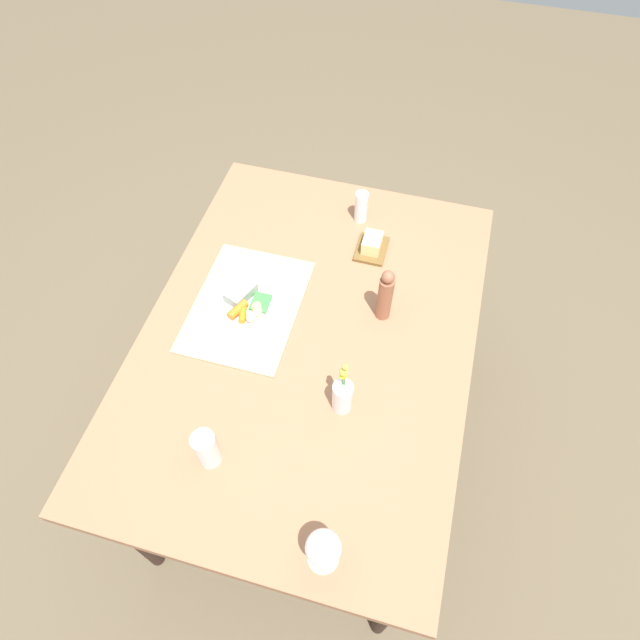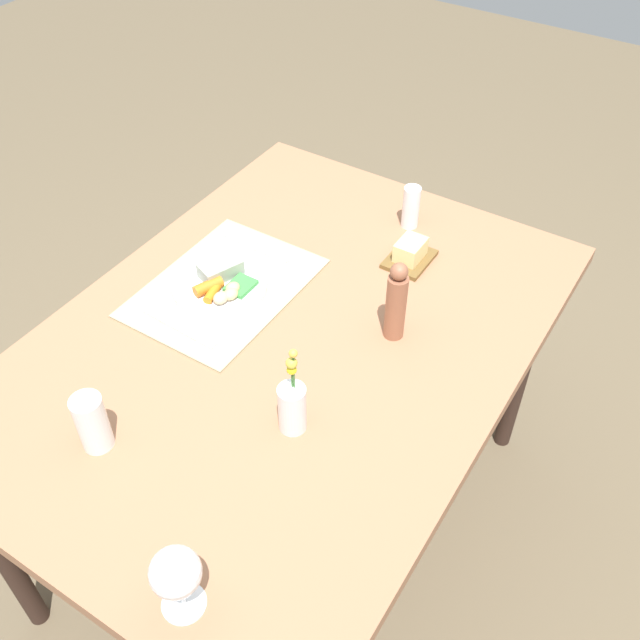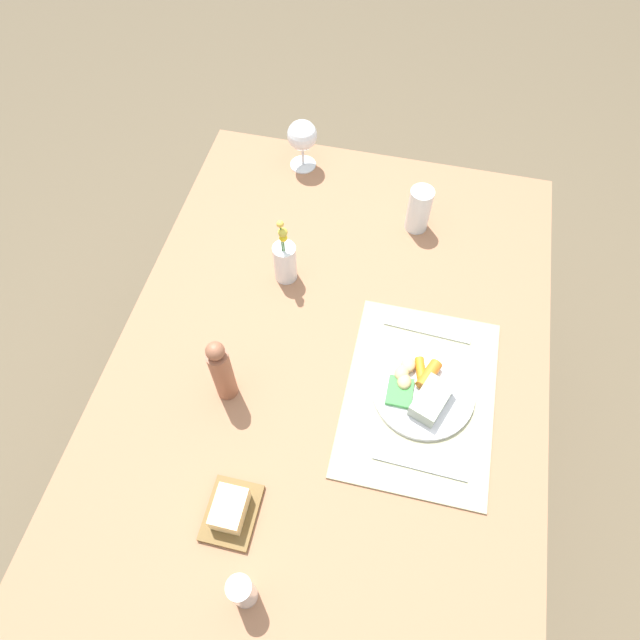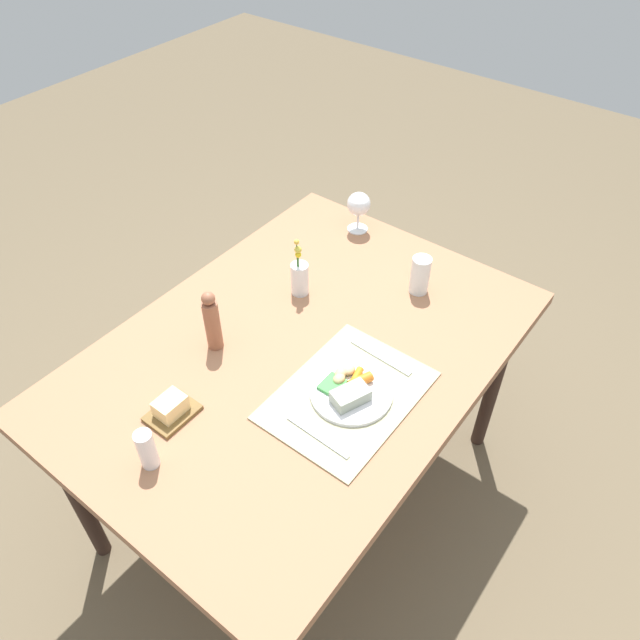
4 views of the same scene
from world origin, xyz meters
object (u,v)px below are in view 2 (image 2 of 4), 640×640
dining_table (285,357)px  knife (180,328)px  fork (256,248)px  butter_dish (410,253)px  pepper_mill (396,302)px  flower_vase (292,405)px  wine_glass (176,574)px  salt_shaker (411,207)px  water_tumbler (93,425)px  dinner_plate (221,283)px

dining_table → knife: knife is taller
fork → knife: bearing=6.3°
fork → butter_dish: (-0.17, 0.35, 0.02)m
knife → pepper_mill: (-0.25, 0.41, 0.09)m
flower_vase → wine_glass: bearing=7.7°
flower_vase → salt_shaker: size_ratio=1.81×
salt_shaker → wine_glass: bearing=8.5°
knife → salt_shaker: bearing=161.1°
dining_table → water_tumbler: bearing=-17.7°
dinner_plate → pepper_mill: (-0.09, 0.42, 0.08)m
flower_vase → pepper_mill: size_ratio=1.04×
fork → water_tumbler: bearing=10.2°
knife → water_tumbler: bearing=15.1°
pepper_mill → water_tumbler: bearing=-30.8°
water_tumbler → wine_glass: bearing=65.4°
flower_vase → wine_glass: size_ratio=1.42×
dinner_plate → butter_dish: 0.48m
fork → flower_vase: bearing=45.2°
dinner_plate → salt_shaker: 0.55m
knife → pepper_mill: bearing=124.0°
wine_glass → fork: bearing=-151.3°
flower_vase → pepper_mill: bearing=172.2°
dinner_plate → butter_dish: butter_dish is taller
salt_shaker → butter_dish: 0.16m
fork → pepper_mill: size_ratio=0.97×
dinner_plate → pepper_mill: 0.44m
dinner_plate → wine_glass: bearing=33.5°
knife → wine_glass: wine_glass is taller
wine_glass → knife: bearing=-139.1°
dining_table → dinner_plate: dinner_plate is taller
fork → water_tumbler: size_ratio=1.52×
dining_table → wine_glass: wine_glass is taller
dinner_plate → butter_dish: (-0.34, 0.33, 0.00)m
dinner_plate → wine_glass: size_ratio=1.51×
flower_vase → dining_table: bearing=-141.7°
dinner_plate → salt_shaker: (-0.48, 0.26, 0.04)m
flower_vase → knife: bearing=-103.3°
butter_dish → wine_glass: bearing=5.6°
knife → pepper_mill: size_ratio=1.01×
dinner_plate → fork: size_ratio=1.15×
fork → wine_glass: 0.94m
flower_vase → butter_dish: 0.59m
dinner_plate → fork: dinner_plate is taller
fork → butter_dish: bearing=118.0°
knife → salt_shaker: 0.69m
dining_table → wine_glass: 0.66m
pepper_mill → butter_dish: pepper_mill is taller
dinner_plate → pepper_mill: size_ratio=1.11×
dining_table → knife: bearing=-61.9°
water_tumbler → pepper_mill: (-0.58, 0.34, 0.04)m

